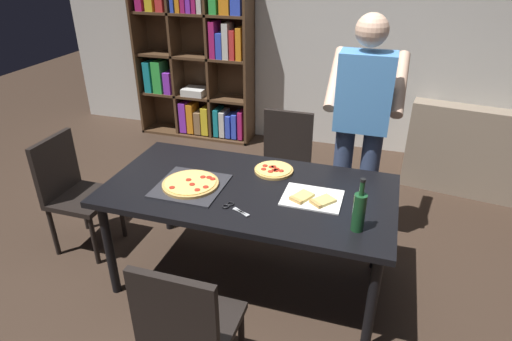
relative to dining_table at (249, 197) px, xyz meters
The scene contains 14 objects.
ground_plane 0.68m from the dining_table, ahead, with size 12.00×12.00×0.00m, color #38281E.
back_wall 2.70m from the dining_table, 90.00° to the left, with size 6.40×0.10×2.80m, color silver.
dining_table is the anchor object (origin of this frame).
chair_near_camera 0.97m from the dining_table, 90.00° to the right, with size 0.42×0.42×0.90m.
chair_far_side 0.97m from the dining_table, 90.00° to the left, with size 0.42×0.42×0.90m.
chair_left_end 1.42m from the dining_table, behind, with size 0.42×0.42×0.90m.
couch 2.77m from the dining_table, 46.43° to the left, with size 1.81×1.09×0.85m.
bookshelf 2.79m from the dining_table, 121.02° to the left, with size 1.40×0.35×1.95m.
person_serving_pizza 1.01m from the dining_table, 50.44° to the left, with size 0.55×0.54×1.75m.
pepperoni_pizza_on_tray 0.39m from the dining_table, 165.16° to the right, with size 0.42×0.42×0.04m.
pizza_slices_on_towel 0.42m from the dining_table, ahead, with size 0.36×0.28×0.03m.
wine_bottle 0.78m from the dining_table, 20.11° to the right, with size 0.07×0.07×0.32m.
kitchen_scissors 0.27m from the dining_table, 93.39° to the right, with size 0.20×0.13×0.01m.
second_pizza_plain 0.29m from the dining_table, 70.85° to the left, with size 0.27×0.27×0.03m.
Camera 1 is at (0.77, -2.29, 2.14)m, focal length 30.52 mm.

